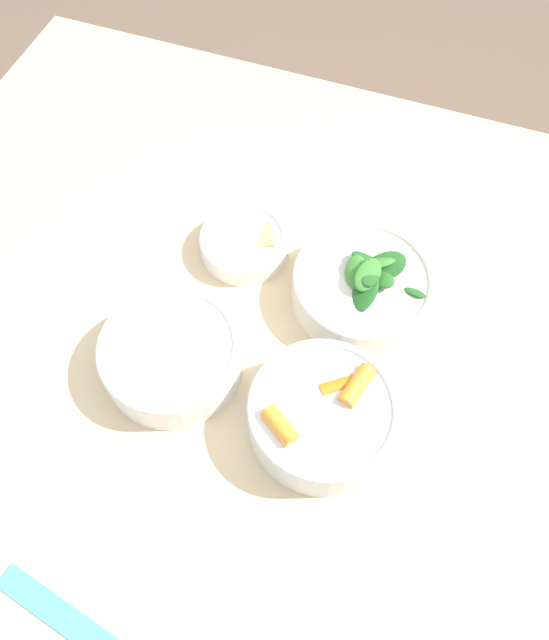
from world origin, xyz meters
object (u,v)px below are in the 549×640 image
(bowl_greens, at_px, (362,286))
(bowl_carrots, at_px, (322,414))
(bowl_beans_hotdog, at_px, (171,356))
(bowl_cookies, at_px, (245,242))

(bowl_greens, bearing_deg, bowl_carrots, 91.33)
(bowl_beans_hotdog, xyz_separation_m, bowl_cookies, (-0.02, -0.21, -0.01))
(bowl_cookies, bearing_deg, bowl_greens, 173.04)
(bowl_greens, xyz_separation_m, bowl_beans_hotdog, (0.20, 0.19, -0.00))
(bowl_greens, bearing_deg, bowl_beans_hotdog, 42.48)
(bowl_beans_hotdog, bearing_deg, bowl_cookies, -95.73)
(bowl_carrots, distance_m, bowl_greens, 0.20)
(bowl_carrots, bearing_deg, bowl_greens, -88.67)
(bowl_beans_hotdog, distance_m, bowl_cookies, 0.21)
(bowl_carrots, xyz_separation_m, bowl_cookies, (0.19, -0.22, -0.02))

